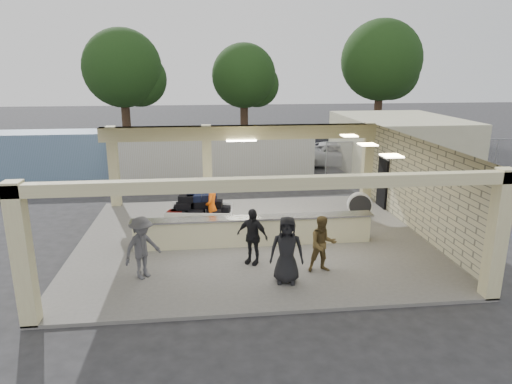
{
  "coord_description": "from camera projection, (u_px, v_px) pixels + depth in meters",
  "views": [
    {
      "loc": [
        -1.57,
        -14.99,
        5.97
      ],
      "look_at": [
        0.24,
        1.0,
        1.53
      ],
      "focal_mm": 32.0,
      "sensor_mm": 36.0,
      "label": 1
    }
  ],
  "objects": [
    {
      "name": "tree_left",
      "position": [
        127.0,
        71.0,
        36.94
      ],
      "size": [
        6.6,
        6.3,
        9.0
      ],
      "color": "#382619",
      "rests_on": "ground"
    },
    {
      "name": "adjacent_building",
      "position": [
        398.0,
        145.0,
        26.3
      ],
      "size": [
        6.0,
        8.0,
        3.2
      ],
      "primitive_type": "cube",
      "color": "beige",
      "rests_on": "ground"
    },
    {
      "name": "car_white_a",
      "position": [
        338.0,
        154.0,
        28.14
      ],
      "size": [
        5.58,
        3.73,
        1.46
      ],
      "primitive_type": "imported",
      "rotation": [
        0.0,
        0.0,
        1.29
      ],
      "color": "silver",
      "rests_on": "ground"
    },
    {
      "name": "car_dark",
      "position": [
        318.0,
        147.0,
        30.63
      ],
      "size": [
        4.46,
        3.91,
        1.47
      ],
      "primitive_type": "imported",
      "rotation": [
        0.0,
        0.0,
        0.92
      ],
      "color": "black",
      "rests_on": "ground"
    },
    {
      "name": "passenger_c",
      "position": [
        142.0,
        248.0,
        12.9
      ],
      "size": [
        1.14,
        1.11,
        1.83
      ],
      "primitive_type": "imported",
      "rotation": [
        0.0,
        0.0,
        0.76
      ],
      "color": "#4C4C51",
      "rests_on": "pavilion"
    },
    {
      "name": "ground",
      "position": [
        253.0,
        241.0,
        16.11
      ],
      "size": [
        120.0,
        120.0,
        0.0
      ],
      "primitive_type": "plane",
      "color": "#262628",
      "rests_on": "ground"
    },
    {
      "name": "baggage_handler",
      "position": [
        212.0,
        208.0,
        16.44
      ],
      "size": [
        0.55,
        0.77,
        1.91
      ],
      "primitive_type": "imported",
      "rotation": [
        0.0,
        0.0,
        4.45
      ],
      "color": "#F25C0C",
      "rests_on": "pavilion"
    },
    {
      "name": "container_blue",
      "position": [
        18.0,
        156.0,
        24.79
      ],
      "size": [
        9.84,
        2.4,
        2.56
      ],
      "primitive_type": "cube",
      "rotation": [
        0.0,
        0.0,
        0.0
      ],
      "color": "#6B84AB",
      "rests_on": "ground"
    },
    {
      "name": "drum_fan",
      "position": [
        360.0,
        205.0,
        18.03
      ],
      "size": [
        1.01,
        0.54,
        1.08
      ],
      "rotation": [
        0.0,
        0.0,
        -0.19
      ],
      "color": "white",
      "rests_on": "pavilion"
    },
    {
      "name": "passenger_d",
      "position": [
        287.0,
        250.0,
        12.62
      ],
      "size": [
        1.0,
        0.55,
        1.93
      ],
      "primitive_type": "imported",
      "rotation": [
        0.0,
        0.0,
        -0.18
      ],
      "color": "black",
      "rests_on": "pavilion"
    },
    {
      "name": "pavilion",
      "position": [
        256.0,
        199.0,
        16.41
      ],
      "size": [
        12.01,
        10.0,
        3.55
      ],
      "color": "#63605C",
      "rests_on": "ground"
    },
    {
      "name": "baggage_counter",
      "position": [
        254.0,
        231.0,
        15.48
      ],
      "size": [
        8.2,
        0.58,
        0.98
      ],
      "color": "beige",
      "rests_on": "pavilion"
    },
    {
      "name": "container_white",
      "position": [
        214.0,
        155.0,
        25.47
      ],
      "size": [
        11.17,
        2.82,
        2.4
      ],
      "primitive_type": "cube",
      "rotation": [
        0.0,
        0.0,
        0.06
      ],
      "color": "beige",
      "rests_on": "ground"
    },
    {
      "name": "car_white_b",
      "position": [
        399.0,
        149.0,
        29.95
      ],
      "size": [
        4.86,
        2.42,
        1.47
      ],
      "primitive_type": "imported",
      "rotation": [
        0.0,
        0.0,
        1.42
      ],
      "color": "silver",
      "rests_on": "ground"
    },
    {
      "name": "passenger_a",
      "position": [
        323.0,
        244.0,
        13.33
      ],
      "size": [
        0.84,
        0.39,
        1.7
      ],
      "primitive_type": "imported",
      "rotation": [
        0.0,
        0.0,
        0.03
      ],
      "color": "brown",
      "rests_on": "pavilion"
    },
    {
      "name": "luggage_cart",
      "position": [
        199.0,
        210.0,
        16.79
      ],
      "size": [
        2.49,
        1.75,
        1.34
      ],
      "rotation": [
        0.0,
        0.0,
        -0.15
      ],
      "color": "white",
      "rests_on": "pavilion"
    },
    {
      "name": "tree_right",
      "position": [
        384.0,
        64.0,
        40.11
      ],
      "size": [
        7.2,
        7.0,
        10.0
      ],
      "color": "#382619",
      "rests_on": "ground"
    },
    {
      "name": "passenger_b",
      "position": [
        252.0,
        236.0,
        13.88
      ],
      "size": [
        1.06,
        0.88,
        1.76
      ],
      "primitive_type": "imported",
      "rotation": [
        0.0,
        0.0,
        -0.58
      ],
      "color": "black",
      "rests_on": "pavilion"
    },
    {
      "name": "fence",
      "position": [
        430.0,
        157.0,
        25.65
      ],
      "size": [
        12.06,
        0.06,
        2.03
      ],
      "color": "gray",
      "rests_on": "ground"
    },
    {
      "name": "tree_mid",
      "position": [
        247.0,
        78.0,
        40.1
      ],
      "size": [
        6.0,
        5.6,
        8.0
      ],
      "color": "#382619",
      "rests_on": "ground"
    }
  ]
}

